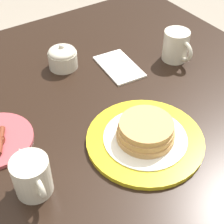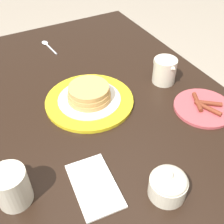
# 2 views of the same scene
# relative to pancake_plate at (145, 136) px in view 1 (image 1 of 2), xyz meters

# --- Properties ---
(dining_table) EXTENTS (1.33, 1.02, 0.75)m
(dining_table) POSITION_rel_pancake_plate_xyz_m (-0.06, 0.06, -0.13)
(dining_table) COLOR black
(dining_table) RESTS_ON ground_plane
(pancake_plate) EXTENTS (0.29, 0.29, 0.06)m
(pancake_plate) POSITION_rel_pancake_plate_xyz_m (0.00, 0.00, 0.00)
(pancake_plate) COLOR gold
(pancake_plate) RESTS_ON dining_table
(coffee_mug) EXTENTS (0.11, 0.08, 0.10)m
(coffee_mug) POSITION_rel_pancake_plate_xyz_m (-0.24, 0.30, 0.03)
(coffee_mug) COLOR beige
(coffee_mug) RESTS_ON dining_table
(creamer_pitcher) EXTENTS (0.12, 0.08, 0.10)m
(creamer_pitcher) POSITION_rel_pancake_plate_xyz_m (-0.02, -0.28, 0.03)
(creamer_pitcher) COLOR beige
(creamer_pitcher) RESTS_ON dining_table
(sugar_bowl) EXTENTS (0.09, 0.09, 0.08)m
(sugar_bowl) POSITION_rel_pancake_plate_xyz_m (-0.39, -0.02, 0.02)
(sugar_bowl) COLOR beige
(sugar_bowl) RESTS_ON dining_table
(napkin) EXTENTS (0.18, 0.11, 0.01)m
(napkin) POSITION_rel_pancake_plate_xyz_m (-0.29, 0.12, -0.02)
(napkin) COLOR silver
(napkin) RESTS_ON dining_table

